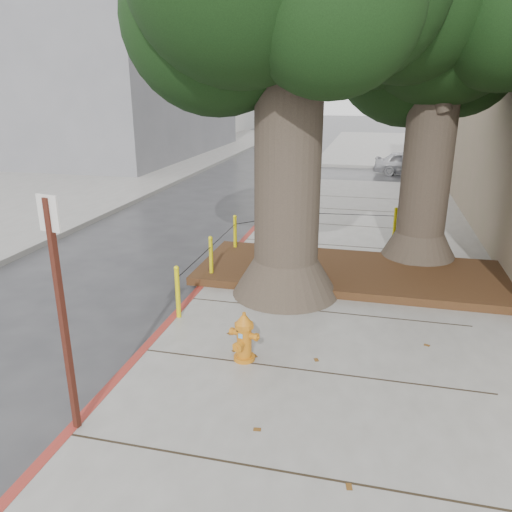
{
  "coord_description": "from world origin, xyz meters",
  "views": [
    {
      "loc": [
        1.24,
        -6.13,
        3.93
      ],
      "look_at": [
        -0.71,
        1.99,
        1.1
      ],
      "focal_mm": 35.0,
      "sensor_mm": 36.0,
      "label": 1
    }
  ],
  "objects_px": {
    "fire_hydrant": "(244,337)",
    "car_dark": "(105,153)",
    "signpost": "(61,305)",
    "car_silver": "(410,163)"
  },
  "relations": [
    {
      "from": "fire_hydrant",
      "to": "car_dark",
      "type": "distance_m",
      "value": 21.59
    },
    {
      "from": "fire_hydrant",
      "to": "signpost",
      "type": "relative_size",
      "value": 0.27
    },
    {
      "from": "fire_hydrant",
      "to": "car_silver",
      "type": "bearing_deg",
      "value": 94.1
    },
    {
      "from": "fire_hydrant",
      "to": "car_dark",
      "type": "bearing_deg",
      "value": 138.61
    },
    {
      "from": "car_silver",
      "to": "signpost",
      "type": "bearing_deg",
      "value": 170.99
    },
    {
      "from": "car_silver",
      "to": "car_dark",
      "type": "distance_m",
      "value": 15.46
    },
    {
      "from": "signpost",
      "to": "car_silver",
      "type": "height_order",
      "value": "signpost"
    },
    {
      "from": "car_silver",
      "to": "car_dark",
      "type": "height_order",
      "value": "car_dark"
    },
    {
      "from": "car_dark",
      "to": "fire_hydrant",
      "type": "bearing_deg",
      "value": -53.0
    },
    {
      "from": "signpost",
      "to": "car_dark",
      "type": "bearing_deg",
      "value": 131.06
    }
  ]
}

